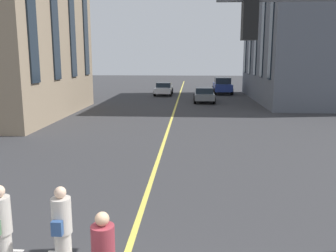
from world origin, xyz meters
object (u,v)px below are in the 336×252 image
at_px(car_blue_parked_b, 222,85).
at_px(pedestrian_far, 2,230).
at_px(car_white_parked_a, 164,89).
at_px(car_grey_oncoming, 204,95).
at_px(pedestrian_near, 62,230).

height_order(car_blue_parked_b, pedestrian_far, car_blue_parked_b).
bearing_deg(car_white_parked_a, pedestrian_far, 179.21).
xyz_separation_m(car_grey_oncoming, car_blue_parked_b, (8.06, -2.37, 0.27)).
height_order(car_grey_oncoming, car_blue_parked_b, car_blue_parked_b).
height_order(car_white_parked_a, pedestrian_far, pedestrian_far).
bearing_deg(car_white_parked_a, car_grey_oncoming, -145.34).
bearing_deg(car_grey_oncoming, car_white_parked_a, 34.66).
bearing_deg(pedestrian_far, car_blue_parked_b, -11.23).
bearing_deg(pedestrian_far, pedestrian_near, -82.88).
bearing_deg(car_white_parked_a, pedestrian_near, -178.90).
distance_m(pedestrian_near, pedestrian_far, 1.13).
height_order(car_blue_parked_b, car_white_parked_a, car_blue_parked_b).
height_order(car_blue_parked_b, pedestrian_near, car_blue_parked_b).
distance_m(car_blue_parked_b, car_white_parked_a, 6.93).
xyz_separation_m(car_grey_oncoming, car_white_parked_a, (6.21, 4.30, 0.00)).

